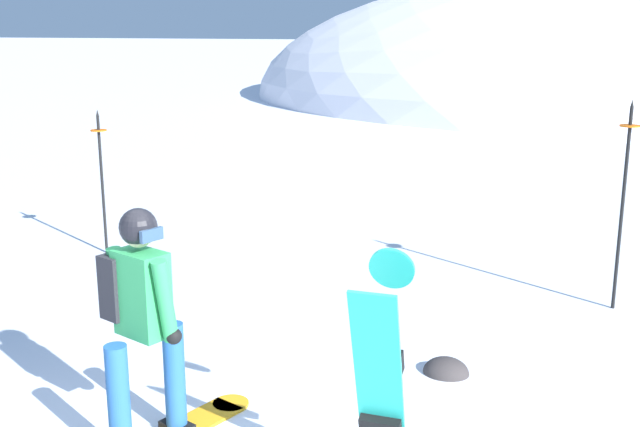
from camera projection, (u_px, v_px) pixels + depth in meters
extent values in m
ellipsoid|color=white|center=(624.00, 96.00, 31.78)|extent=(30.64, 27.58, 10.48)
cylinder|color=orange|center=(231.00, 404.00, 5.94)|extent=(0.28, 0.28, 0.02)
cube|color=black|center=(177.00, 427.00, 5.52)|extent=(0.28, 0.22, 0.06)
cylinder|color=#235699|center=(175.00, 378.00, 5.43)|extent=(0.15, 0.15, 0.82)
cylinder|color=#235699|center=(119.00, 404.00, 5.06)|extent=(0.15, 0.15, 0.82)
cube|color=#2D9351|center=(142.00, 294.00, 5.08)|extent=(0.41, 0.33, 0.58)
cylinder|color=#2D9351|center=(120.00, 286.00, 5.22)|extent=(0.15, 0.20, 0.57)
cylinder|color=#2D9351|center=(165.00, 301.00, 4.94)|extent=(0.15, 0.20, 0.57)
sphere|color=black|center=(126.00, 318.00, 5.32)|extent=(0.11, 0.11, 0.11)
sphere|color=black|center=(174.00, 336.00, 5.02)|extent=(0.11, 0.11, 0.11)
cube|color=#232328|center=(123.00, 285.00, 5.20)|extent=(0.27, 0.32, 0.44)
cube|color=#232328|center=(115.00, 293.00, 5.27)|extent=(0.12, 0.21, 0.20)
sphere|color=beige|center=(139.00, 232.00, 4.98)|extent=(0.21, 0.21, 0.21)
sphere|color=black|center=(138.00, 227.00, 4.97)|extent=(0.25, 0.25, 0.25)
cube|color=navy|center=(152.00, 235.00, 4.90)|extent=(0.09, 0.17, 0.08)
cube|color=#23B7A3|center=(380.00, 396.00, 4.55)|extent=(0.28, 0.49, 1.45)
cylinder|color=#23B7A3|center=(392.00, 268.00, 4.59)|extent=(0.28, 0.11, 0.27)
cube|color=black|center=(382.00, 360.00, 4.52)|extent=(0.25, 0.11, 0.15)
cube|color=black|center=(380.00, 427.00, 4.63)|extent=(0.25, 0.11, 0.15)
cylinder|color=black|center=(622.00, 211.00, 7.74)|extent=(0.04, 0.04, 2.08)
cylinder|color=orange|center=(630.00, 126.00, 7.53)|extent=(0.20, 0.20, 0.02)
cone|color=black|center=(632.00, 103.00, 7.48)|extent=(0.04, 0.04, 0.08)
cylinder|color=black|center=(102.00, 186.00, 9.72)|extent=(0.04, 0.04, 1.77)
cylinder|color=orange|center=(99.00, 130.00, 9.55)|extent=(0.20, 0.20, 0.02)
cone|color=black|center=(97.00, 113.00, 9.50)|extent=(0.04, 0.04, 0.08)
ellipsoid|color=#383333|center=(446.00, 373.00, 6.49)|extent=(0.39, 0.33, 0.27)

